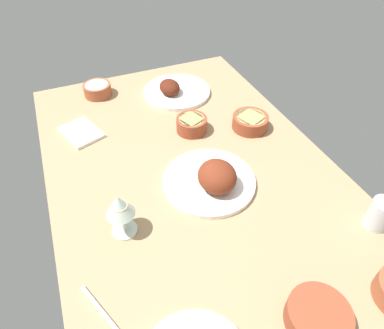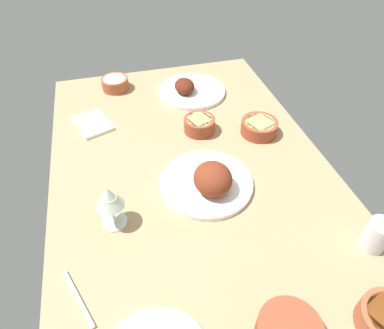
{
  "view_description": "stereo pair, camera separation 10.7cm",
  "coord_description": "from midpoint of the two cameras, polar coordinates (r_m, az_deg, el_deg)",
  "views": [
    {
      "loc": [
        -71.71,
        29.97,
        79.81
      ],
      "look_at": [
        0.0,
        0.0,
        6.0
      ],
      "focal_mm": 31.03,
      "sensor_mm": 36.0,
      "label": 1
    },
    {
      "loc": [
        -75.14,
        19.83,
        79.81
      ],
      "look_at": [
        0.0,
        0.0,
        6.0
      ],
      "focal_mm": 31.03,
      "sensor_mm": 36.0,
      "label": 2
    }
  ],
  "objects": [
    {
      "name": "bowl_sauce",
      "position": [
        0.82,
        17.08,
        -23.94
      ],
      "size": [
        13.91,
        13.91,
        5.02
      ],
      "color": "brown",
      "rests_on": "dining_table"
    },
    {
      "name": "wine_glass",
      "position": [
        0.88,
        -15.81,
        -7.3
      ],
      "size": [
        7.6,
        7.6,
        14.0
      ],
      "color": "silver",
      "rests_on": "dining_table"
    },
    {
      "name": "bowl_cream",
      "position": [
        1.5,
        -17.97,
        12.12
      ],
      "size": [
        11.42,
        11.42,
        5.02
      ],
      "color": "#A35133",
      "rests_on": "dining_table"
    },
    {
      "name": "fork_loose",
      "position": [
        0.85,
        -18.98,
        -23.11
      ],
      "size": [
        15.67,
        7.17,
        0.8
      ],
      "primitive_type": "cube",
      "rotation": [
        0.0,
        0.0,
        0.39
      ],
      "color": "silver",
      "rests_on": "dining_table"
    },
    {
      "name": "bowl_pasta",
      "position": [
        1.25,
        7.55,
        7.23
      ],
      "size": [
        13.18,
        13.18,
        5.04
      ],
      "color": "brown",
      "rests_on": "dining_table"
    },
    {
      "name": "folded_napkin",
      "position": [
        1.3,
        -20.77,
        5.09
      ],
      "size": [
        18.4,
        15.74,
        1.2
      ],
      "primitive_type": "cube",
      "rotation": [
        0.0,
        0.0,
        0.35
      ],
      "color": "white",
      "rests_on": "dining_table"
    },
    {
      "name": "water_tumbler",
      "position": [
        1.01,
        27.0,
        -7.77
      ],
      "size": [
        6.5,
        6.5,
        9.09
      ],
      "primitive_type": "cylinder",
      "color": "silver",
      "rests_on": "dining_table"
    },
    {
      "name": "plate_near_viewer",
      "position": [
        1.44,
        -5.12,
        12.47
      ],
      "size": [
        28.36,
        28.36,
        6.93
      ],
      "color": "white",
      "rests_on": "dining_table"
    },
    {
      "name": "bowl_potatoes",
      "position": [
        1.22,
        -2.57,
        6.86
      ],
      "size": [
        11.31,
        11.31,
        5.34
      ],
      "color": "brown",
      "rests_on": "dining_table"
    },
    {
      "name": "plate_far_side",
      "position": [
        1.01,
        0.58,
        -2.64
      ],
      "size": [
        28.92,
        28.92,
        10.27
      ],
      "color": "white",
      "rests_on": "dining_table"
    },
    {
      "name": "dining_table",
      "position": [
        1.1,
        -2.79,
        -1.65
      ],
      "size": [
        140.0,
        90.0,
        4.0
      ],
      "primitive_type": "cube",
      "color": "tan",
      "rests_on": "ground"
    }
  ]
}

